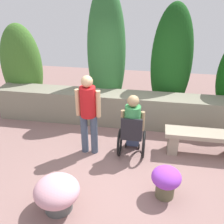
{
  "coord_description": "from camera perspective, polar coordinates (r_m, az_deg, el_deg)",
  "views": [
    {
      "loc": [
        0.39,
        -3.95,
        3.25
      ],
      "look_at": [
        -0.37,
        0.63,
        0.85
      ],
      "focal_mm": 42.35,
      "sensor_mm": 36.0,
      "label": 1
    }
  ],
  "objects": [
    {
      "name": "hedge_backdrop",
      "position": [
        6.58,
        7.85,
        9.72
      ],
      "size": [
        6.86,
        1.0,
        3.16
      ],
      "color": "#3F6F28",
      "rests_on": "ground"
    },
    {
      "name": "person_in_wheelchair",
      "position": [
        5.16,
        4.42,
        -3.39
      ],
      "size": [
        0.53,
        0.66,
        1.33
      ],
      "rotation": [
        0.0,
        0.0,
        0.13
      ],
      "color": "black",
      "rests_on": "ground"
    },
    {
      "name": "flower_pot_purple_near",
      "position": [
        4.28,
        -11.77,
        -16.74
      ],
      "size": [
        0.7,
        0.7,
        0.56
      ],
      "color": "#505452",
      "rests_on": "ground"
    },
    {
      "name": "person_standing_companion",
      "position": [
        5.08,
        -5.16,
        0.32
      ],
      "size": [
        0.49,
        0.3,
        1.66
      ],
      "rotation": [
        0.0,
        0.0,
        0.11
      ],
      "color": "#434F64",
      "rests_on": "ground"
    },
    {
      "name": "stone_bench",
      "position": [
        5.61,
        19.18,
        -5.7
      ],
      "size": [
        1.54,
        0.4,
        0.51
      ],
      "rotation": [
        0.0,
        0.0,
        -0.06
      ],
      "color": "gray",
      "rests_on": "ground"
    },
    {
      "name": "ground_plane",
      "position": [
        5.13,
        3.03,
        -12.03
      ],
      "size": [
        11.67,
        11.67,
        0.0
      ],
      "primitive_type": "plane",
      "color": "#876661"
    },
    {
      "name": "stone_retaining_wall",
      "position": [
        6.36,
        4.93,
        0.52
      ],
      "size": [
        6.76,
        0.58,
        0.78
      ],
      "primitive_type": "cube",
      "color": "gray",
      "rests_on": "ground"
    },
    {
      "name": "flower_pot_terracotta_by_wall",
      "position": [
        4.47,
        11.58,
        -14.24
      ],
      "size": [
        0.48,
        0.48,
        0.55
      ],
      "color": "brown",
      "rests_on": "ground"
    }
  ]
}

